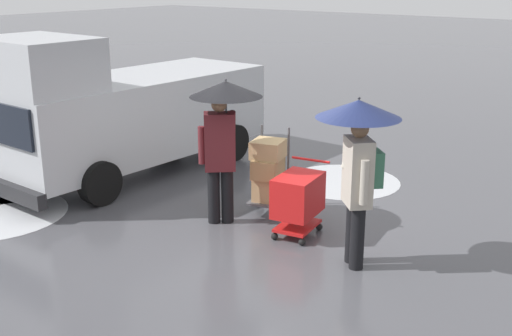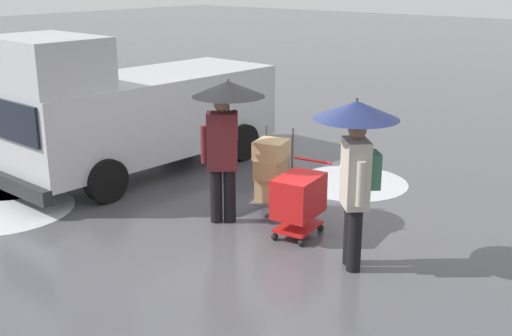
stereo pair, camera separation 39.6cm
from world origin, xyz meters
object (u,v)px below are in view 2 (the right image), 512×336
object	(u,v)px
hand_dolly_boxes	(272,171)
pedestrian_black_side	(357,146)
cargo_van_parked_right	(132,109)
shopping_cart_vendor	(299,198)
pedestrian_pink_side	(226,118)

from	to	relation	value
hand_dolly_boxes	pedestrian_black_side	xyz separation A→B (m)	(-1.91, 0.77, 0.88)
cargo_van_parked_right	pedestrian_black_side	distance (m)	5.29
pedestrian_black_side	shopping_cart_vendor	bearing A→B (deg)	-17.10
hand_dolly_boxes	pedestrian_pink_side	world-z (taller)	pedestrian_pink_side
shopping_cart_vendor	pedestrian_pink_side	xyz separation A→B (m)	(1.14, 0.24, 1.02)
cargo_van_parked_right	pedestrian_pink_side	size ratio (longest dim) A/B	2.52
pedestrian_pink_side	pedestrian_black_side	distance (m)	2.21
hand_dolly_boxes	pedestrian_black_side	world-z (taller)	pedestrian_black_side
pedestrian_pink_side	pedestrian_black_side	bearing A→B (deg)	177.66
cargo_van_parked_right	pedestrian_black_side	world-z (taller)	cargo_van_parked_right
cargo_van_parked_right	hand_dolly_boxes	bearing A→B (deg)	178.46
cargo_van_parked_right	pedestrian_pink_side	bearing A→B (deg)	165.54
pedestrian_pink_side	hand_dolly_boxes	bearing A→B (deg)	-113.81
shopping_cart_vendor	hand_dolly_boxes	distance (m)	0.95
hand_dolly_boxes	shopping_cart_vendor	bearing A→B (deg)	152.00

